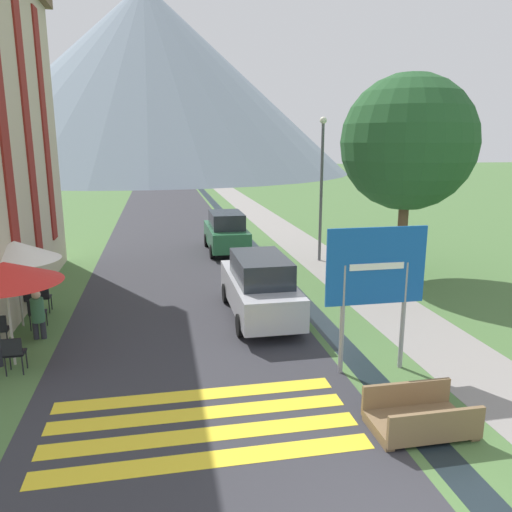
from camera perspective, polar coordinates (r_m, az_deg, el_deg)
name	(u,v)px	position (r m, az deg, el deg)	size (l,w,h in m)	color
ground_plane	(222,239)	(25.56, -3.88, 1.93)	(160.00, 160.00, 0.00)	#476B38
road	(168,213)	(35.24, -9.98, 4.84)	(6.40, 60.00, 0.01)	#2D2D33
footpath	(255,211)	(35.86, -0.16, 5.18)	(2.20, 60.00, 0.01)	gray
drainage_channel	(221,212)	(35.49, -3.98, 5.06)	(0.60, 60.00, 0.00)	black
crosswalk_marking	(202,424)	(9.40, -6.21, -18.53)	(5.44, 2.54, 0.01)	yellow
mountain_distant	(148,81)	(83.28, -12.26, 18.99)	(62.11, 62.11, 27.89)	gray
road_sign	(376,277)	(10.79, 13.51, -2.35)	(2.19, 0.11, 3.18)	gray
footbridge	(420,418)	(9.51, 18.21, -17.20)	(1.70, 1.10, 0.65)	brown
parked_car_near	(259,286)	(14.09, 0.39, -3.47)	(1.72, 4.55, 1.82)	#B2B2B7
parked_car_far	(226,232)	(22.47, -3.43, 2.75)	(1.73, 4.12, 1.82)	#28663D
cafe_chair_far_left	(28,298)	(15.78, -24.62, -4.38)	(0.40, 0.40, 0.85)	black
cafe_chair_far_right	(43,296)	(15.81, -23.19, -4.21)	(0.40, 0.40, 0.85)	black
cafe_chair_middle	(37,311)	(14.49, -23.75, -5.79)	(0.40, 0.40, 0.85)	black
cafe_chair_nearest	(14,352)	(12.02, -25.95, -9.82)	(0.40, 0.40, 0.85)	black
cafe_umbrella_front_red	(4,272)	(12.04, -26.81, -1.69)	(2.42, 2.42, 2.38)	#B7B2A8
cafe_umbrella_middle_white	(15,251)	(14.55, -25.84, 0.57)	(2.27, 2.27, 2.36)	#B7B2A8
person_seated_near	(38,312)	(13.76, -23.68, -5.91)	(0.32, 0.32, 1.28)	#282833
streetlamp	(322,179)	(20.64, 7.51, 8.77)	(0.28, 0.28, 5.84)	#515156
tree_by_path	(408,143)	(18.66, 17.00, 12.26)	(4.74, 4.74, 7.22)	brown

